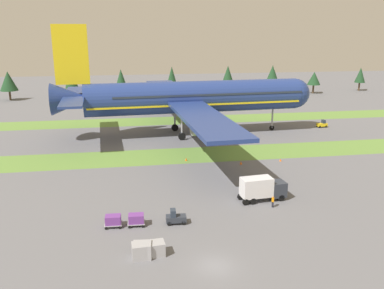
# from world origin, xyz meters

# --- Properties ---
(ground_plane) EXTENTS (400.00, 400.00, 0.00)m
(ground_plane) POSITION_xyz_m (0.00, 0.00, 0.00)
(ground_plane) COLOR slate
(grass_strip_near) EXTENTS (320.00, 10.53, 0.01)m
(grass_strip_near) POSITION_xyz_m (0.00, 39.66, 0.00)
(grass_strip_near) COLOR olive
(grass_strip_near) RESTS_ON ground
(grass_strip_far) EXTENTS (320.00, 10.53, 0.01)m
(grass_strip_far) POSITION_xyz_m (0.00, 72.73, 0.00)
(grass_strip_far) COLOR olive
(grass_strip_far) RESTS_ON ground
(airliner) EXTENTS (61.69, 76.32, 25.53)m
(airliner) POSITION_xyz_m (6.01, 56.11, 9.16)
(airliner) COLOR navy
(airliner) RESTS_ON ground
(baggage_tug) EXTENTS (2.66, 1.42, 1.97)m
(baggage_tug) POSITION_xyz_m (-2.93, 10.42, 0.81)
(baggage_tug) COLOR #2D333D
(baggage_tug) RESTS_ON ground
(cargo_dolly_lead) EXTENTS (2.27, 1.60, 1.55)m
(cargo_dolly_lead) POSITION_xyz_m (-7.95, 10.65, 0.92)
(cargo_dolly_lead) COLOR #A3A3A8
(cargo_dolly_lead) RESTS_ON ground
(cargo_dolly_second) EXTENTS (2.27, 1.60, 1.55)m
(cargo_dolly_second) POSITION_xyz_m (-10.84, 10.79, 0.92)
(cargo_dolly_second) COLOR #A3A3A8
(cargo_dolly_second) RESTS_ON ground
(catering_truck) EXTENTS (7.15, 3.00, 3.58)m
(catering_truck) POSITION_xyz_m (10.50, 15.73, 1.95)
(catering_truck) COLOR #2D333D
(catering_truck) RESTS_ON ground
(pushback_tractor) EXTENTS (2.67, 1.45, 1.97)m
(pushback_tractor) POSITION_xyz_m (41.39, 58.22, 0.81)
(pushback_tractor) COLOR yellow
(pushback_tractor) RESTS_ON ground
(ground_crew_marshaller) EXTENTS (0.36, 0.56, 1.74)m
(ground_crew_marshaller) POSITION_xyz_m (11.24, 13.15, 0.95)
(ground_crew_marshaller) COLOR black
(ground_crew_marshaller) RESTS_ON ground
(uld_container_0) EXTENTS (2.08, 1.70, 1.72)m
(uld_container_0) POSITION_xyz_m (-7.64, 2.86, 0.86)
(uld_container_0) COLOR #A3A3A8
(uld_container_0) RESTS_ON ground
(uld_container_1) EXTENTS (2.12, 1.75, 1.57)m
(uld_container_1) POSITION_xyz_m (-6.04, 3.23, 0.79)
(uld_container_1) COLOR #A3A3A8
(uld_container_1) RESTS_ON ground
(uld_container_2) EXTENTS (2.15, 1.79, 1.74)m
(uld_container_2) POSITION_xyz_m (-7.51, 2.95, 0.87)
(uld_container_2) COLOR #A3A3A8
(uld_container_2) RESTS_ON ground
(taxiway_marker_0) EXTENTS (0.44, 0.44, 0.65)m
(taxiway_marker_0) POSITION_xyz_m (12.13, 32.34, 0.33)
(taxiway_marker_0) COLOR orange
(taxiway_marker_0) RESTS_ON ground
(taxiway_marker_1) EXTENTS (0.44, 0.44, 0.50)m
(taxiway_marker_1) POSITION_xyz_m (20.13, 32.91, 0.25)
(taxiway_marker_1) COLOR orange
(taxiway_marker_1) RESTS_ON ground
(taxiway_marker_2) EXTENTS (0.44, 0.44, 0.61)m
(taxiway_marker_2) POSITION_xyz_m (2.32, 36.16, 0.30)
(taxiway_marker_2) COLOR orange
(taxiway_marker_2) RESTS_ON ground
(distant_tree_line) EXTENTS (181.56, 9.83, 12.48)m
(distant_tree_line) POSITION_xyz_m (-3.53, 115.71, 6.88)
(distant_tree_line) COLOR #4C3823
(distant_tree_line) RESTS_ON ground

